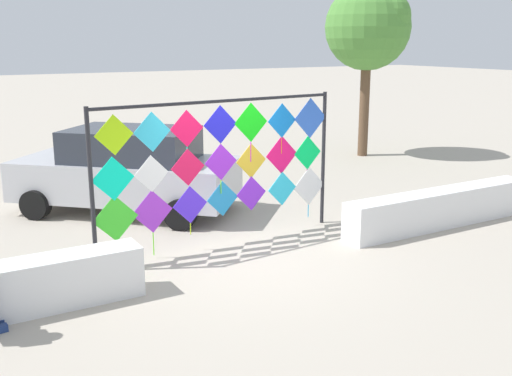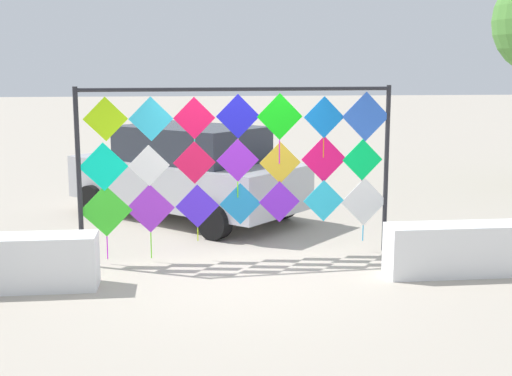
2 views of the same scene
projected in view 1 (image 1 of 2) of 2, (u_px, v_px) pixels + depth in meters
ground at (248, 260)px, 9.88m from camera, size 120.00×120.00×0.00m
plaza_ledge_right at (441, 208)px, 11.63m from camera, size 4.44×0.53×0.71m
kite_display_rack at (222, 157)px, 10.30m from camera, size 4.65×0.39×2.57m
parked_car at (128, 170)px, 12.50m from camera, size 4.62×4.52×1.76m
tree_far_right at (369, 28)px, 17.94m from camera, size 2.56×2.56×5.18m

